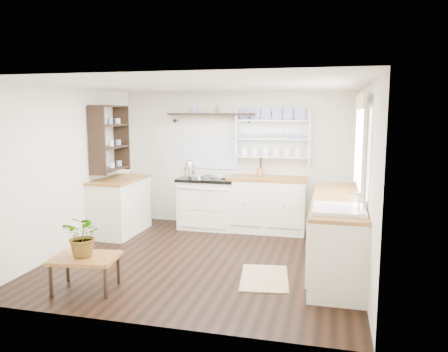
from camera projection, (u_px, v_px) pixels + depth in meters
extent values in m
cube|color=black|center=(205.00, 259.00, 5.87)|extent=(4.00, 3.80, 0.01)
cube|color=silver|center=(236.00, 159.00, 7.53)|extent=(4.00, 0.02, 2.30)
cube|color=silver|center=(365.00, 180.00, 5.23)|extent=(0.02, 3.80, 2.30)
cube|color=silver|center=(69.00, 170.00, 6.18)|extent=(0.02, 3.80, 2.30)
cube|color=white|center=(204.00, 85.00, 5.53)|extent=(4.00, 3.80, 0.01)
cube|color=white|center=(362.00, 150.00, 5.33)|extent=(0.04, 1.40, 1.00)
cube|color=white|center=(360.00, 150.00, 5.33)|extent=(0.02, 1.50, 1.10)
cube|color=#F9EEC7|center=(361.00, 102.00, 5.25)|extent=(0.04, 1.55, 0.18)
cube|color=white|center=(208.00, 204.00, 7.41)|extent=(0.92, 0.60, 0.81)
cube|color=black|center=(208.00, 179.00, 7.35)|extent=(0.96, 0.64, 0.05)
cylinder|color=silver|center=(196.00, 176.00, 7.40)|extent=(0.31, 0.31, 0.03)
cylinder|color=silver|center=(220.00, 177.00, 7.30)|extent=(0.31, 0.31, 0.03)
cylinder|color=silver|center=(202.00, 189.00, 7.04)|extent=(0.83, 0.02, 0.02)
cube|color=silver|center=(267.00, 205.00, 7.20)|extent=(1.25, 0.60, 0.88)
cube|color=brown|center=(268.00, 178.00, 7.13)|extent=(1.27, 0.63, 0.04)
cube|color=silver|center=(337.00, 234.00, 5.50)|extent=(0.60, 2.40, 0.88)
cube|color=brown|center=(338.00, 199.00, 5.43)|extent=(0.62, 2.43, 0.04)
cube|color=white|center=(339.00, 220.00, 4.72)|extent=(0.55, 0.60, 0.28)
cylinder|color=silver|center=(359.00, 203.00, 4.65)|extent=(0.02, 0.02, 0.22)
cube|color=silver|center=(120.00, 206.00, 7.07)|extent=(0.60, 1.10, 0.88)
cube|color=brown|center=(119.00, 180.00, 7.01)|extent=(0.62, 1.13, 0.04)
cube|color=white|center=(274.00, 137.00, 7.29)|extent=(1.20, 0.03, 0.90)
cube|color=white|center=(273.00, 137.00, 7.21)|extent=(1.20, 0.22, 0.02)
cylinder|color=navy|center=(273.00, 120.00, 7.18)|extent=(0.20, 0.02, 0.20)
cube|color=black|center=(211.00, 114.00, 7.38)|extent=(1.50, 0.24, 0.04)
cone|color=black|center=(177.00, 120.00, 7.62)|extent=(0.06, 0.20, 0.06)
cone|color=black|center=(250.00, 121.00, 7.31)|extent=(0.06, 0.20, 0.06)
cube|color=black|center=(110.00, 138.00, 6.94)|extent=(0.28, 0.80, 1.05)
cylinder|color=#9F743A|center=(260.00, 172.00, 7.23)|extent=(0.11, 0.11, 0.13)
cube|color=brown|center=(85.00, 258.00, 4.81)|extent=(0.77, 0.60, 0.04)
cylinder|color=black|center=(51.00, 281.00, 4.67)|extent=(0.04, 0.04, 0.34)
cylinder|color=black|center=(68.00, 267.00, 5.06)|extent=(0.04, 0.04, 0.34)
cylinder|color=black|center=(105.00, 283.00, 4.61)|extent=(0.04, 0.04, 0.34)
cylinder|color=black|center=(118.00, 269.00, 5.00)|extent=(0.04, 0.04, 0.34)
imported|color=#3F7233|center=(84.00, 236.00, 4.77)|extent=(0.45, 0.40, 0.47)
cube|color=olive|center=(264.00, 278.00, 5.17)|extent=(0.66, 0.92, 0.02)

